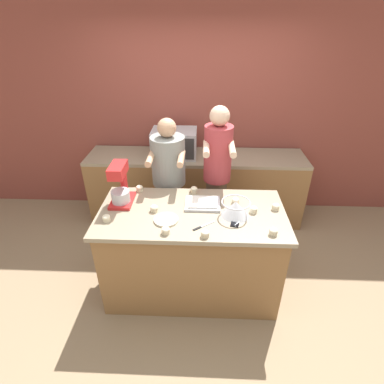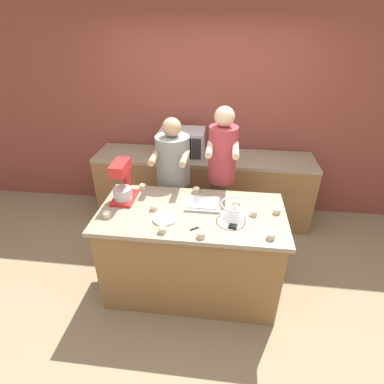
{
  "view_description": "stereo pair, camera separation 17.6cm",
  "coord_description": "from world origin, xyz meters",
  "px_view_note": "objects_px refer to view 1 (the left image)",
  "views": [
    {
      "loc": [
        0.09,
        -2.24,
        2.45
      ],
      "look_at": [
        0.0,
        0.04,
        1.12
      ],
      "focal_mm": 28.0,
      "sensor_mm": 36.0,
      "label": 1
    },
    {
      "loc": [
        0.27,
        -2.22,
        2.45
      ],
      "look_at": [
        0.0,
        0.04,
        1.12
      ],
      "focal_mm": 28.0,
      "sensor_mm": 36.0,
      "label": 2
    }
  ],
  "objects_px": {
    "stand_mixer": "(120,186)",
    "cell_phone": "(235,222)",
    "cupcake_8": "(194,190)",
    "mixing_bowl": "(236,208)",
    "cupcake_7": "(254,210)",
    "microwave_oven": "(174,143)",
    "cupcake_5": "(154,208)",
    "small_plate": "(166,220)",
    "cupcake_9": "(166,230)",
    "cupcake_6": "(140,188)",
    "cupcake_4": "(273,232)",
    "person_left": "(169,187)",
    "knife": "(202,226)",
    "cupcake_3": "(235,201)",
    "person_right": "(217,180)",
    "cupcake_1": "(276,207)",
    "cupcake_2": "(205,234)",
    "baking_tray": "(203,203)",
    "cupcake_0": "(106,218)"
  },
  "relations": [
    {
      "from": "cupcake_6",
      "to": "microwave_oven",
      "type": "bearing_deg",
      "value": 74.49
    },
    {
      "from": "knife",
      "to": "cupcake_2",
      "type": "relative_size",
      "value": 2.69
    },
    {
      "from": "cupcake_3",
      "to": "cupcake_0",
      "type": "bearing_deg",
      "value": -163.66
    },
    {
      "from": "person_right",
      "to": "cupcake_1",
      "type": "height_order",
      "value": "person_right"
    },
    {
      "from": "cupcake_2",
      "to": "person_left",
      "type": "bearing_deg",
      "value": 111.79
    },
    {
      "from": "stand_mixer",
      "to": "microwave_oven",
      "type": "height_order",
      "value": "stand_mixer"
    },
    {
      "from": "mixing_bowl",
      "to": "cell_phone",
      "type": "relative_size",
      "value": 1.64
    },
    {
      "from": "microwave_oven",
      "to": "cupcake_2",
      "type": "distance_m",
      "value": 1.71
    },
    {
      "from": "microwave_oven",
      "to": "cupcake_5",
      "type": "distance_m",
      "value": 1.32
    },
    {
      "from": "microwave_oven",
      "to": "cupcake_9",
      "type": "relative_size",
      "value": 8.04
    },
    {
      "from": "cupcake_7",
      "to": "cupcake_3",
      "type": "bearing_deg",
      "value": 135.74
    },
    {
      "from": "mixing_bowl",
      "to": "cupcake_5",
      "type": "relative_size",
      "value": 3.69
    },
    {
      "from": "cupcake_1",
      "to": "cupcake_6",
      "type": "bearing_deg",
      "value": 167.59
    },
    {
      "from": "person_left",
      "to": "small_plate",
      "type": "distance_m",
      "value": 0.8
    },
    {
      "from": "knife",
      "to": "cupcake_9",
      "type": "height_order",
      "value": "cupcake_9"
    },
    {
      "from": "cupcake_1",
      "to": "cupcake_3",
      "type": "relative_size",
      "value": 1.0
    },
    {
      "from": "microwave_oven",
      "to": "cell_phone",
      "type": "relative_size",
      "value": 3.57
    },
    {
      "from": "cupcake_2",
      "to": "cupcake_4",
      "type": "xyz_separation_m",
      "value": [
        0.55,
        0.05,
        0.0
      ]
    },
    {
      "from": "small_plate",
      "to": "cupcake_8",
      "type": "bearing_deg",
      "value": 65.81
    },
    {
      "from": "mixing_bowl",
      "to": "cupcake_8",
      "type": "bearing_deg",
      "value": 134.14
    },
    {
      "from": "cupcake_1",
      "to": "cupcake_4",
      "type": "distance_m",
      "value": 0.38
    },
    {
      "from": "cupcake_8",
      "to": "cell_phone",
      "type": "bearing_deg",
      "value": -53.15
    },
    {
      "from": "cupcake_8",
      "to": "stand_mixer",
      "type": "bearing_deg",
      "value": -162.14
    },
    {
      "from": "cupcake_4",
      "to": "cupcake_9",
      "type": "xyz_separation_m",
      "value": [
        -0.87,
        -0.02,
        0.0
      ]
    },
    {
      "from": "small_plate",
      "to": "cupcake_3",
      "type": "relative_size",
      "value": 3.06
    },
    {
      "from": "person_left",
      "to": "knife",
      "type": "height_order",
      "value": "person_left"
    },
    {
      "from": "stand_mixer",
      "to": "cell_phone",
      "type": "bearing_deg",
      "value": -15.12
    },
    {
      "from": "stand_mixer",
      "to": "cupcake_8",
      "type": "bearing_deg",
      "value": 17.86
    },
    {
      "from": "cupcake_3",
      "to": "cell_phone",
      "type": "bearing_deg",
      "value": -94.57
    },
    {
      "from": "stand_mixer",
      "to": "cupcake_0",
      "type": "relative_size",
      "value": 5.7
    },
    {
      "from": "cupcake_4",
      "to": "cupcake_7",
      "type": "bearing_deg",
      "value": 110.33
    },
    {
      "from": "small_plate",
      "to": "cupcake_6",
      "type": "distance_m",
      "value": 0.59
    },
    {
      "from": "person_left",
      "to": "microwave_oven",
      "type": "xyz_separation_m",
      "value": [
        0.0,
        0.67,
        0.25
      ]
    },
    {
      "from": "cupcake_3",
      "to": "cupcake_8",
      "type": "bearing_deg",
      "value": 154.14
    },
    {
      "from": "person_left",
      "to": "cupcake_8",
      "type": "bearing_deg",
      "value": -45.91
    },
    {
      "from": "cupcake_4",
      "to": "cupcake_7",
      "type": "relative_size",
      "value": 1.0
    },
    {
      "from": "cupcake_6",
      "to": "person_right",
      "type": "bearing_deg",
      "value": 20.14
    },
    {
      "from": "microwave_oven",
      "to": "cupcake_6",
      "type": "xyz_separation_m",
      "value": [
        -0.27,
        -0.96,
        -0.12
      ]
    },
    {
      "from": "cupcake_6",
      "to": "cupcake_8",
      "type": "bearing_deg",
      "value": -0.32
    },
    {
      "from": "baking_tray",
      "to": "cupcake_7",
      "type": "relative_size",
      "value": 4.68
    },
    {
      "from": "cell_phone",
      "to": "cupcake_6",
      "type": "distance_m",
      "value": 1.05
    },
    {
      "from": "person_right",
      "to": "cupcake_9",
      "type": "relative_size",
      "value": 25.01
    },
    {
      "from": "baking_tray",
      "to": "cupcake_7",
      "type": "xyz_separation_m",
      "value": [
        0.46,
        -0.11,
        0.01
      ]
    },
    {
      "from": "cell_phone",
      "to": "cupcake_7",
      "type": "xyz_separation_m",
      "value": [
        0.17,
        0.16,
        0.02
      ]
    },
    {
      "from": "baking_tray",
      "to": "cupcake_5",
      "type": "relative_size",
      "value": 4.68
    },
    {
      "from": "cupcake_7",
      "to": "cupcake_6",
      "type": "bearing_deg",
      "value": 162.69
    },
    {
      "from": "cupcake_0",
      "to": "stand_mixer",
      "type": "bearing_deg",
      "value": 78.42
    },
    {
      "from": "cupcake_8",
      "to": "cupcake_4",
      "type": "bearing_deg",
      "value": -44.52
    },
    {
      "from": "person_left",
      "to": "knife",
      "type": "xyz_separation_m",
      "value": [
        0.37,
        -0.86,
        0.11
      ]
    },
    {
      "from": "small_plate",
      "to": "cupcake_9",
      "type": "height_order",
      "value": "cupcake_9"
    }
  ]
}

